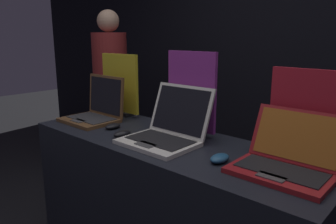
{
  "coord_description": "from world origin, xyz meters",
  "views": [
    {
      "loc": [
        1.06,
        -0.91,
        1.42
      ],
      "look_at": [
        -0.01,
        0.28,
        1.04
      ],
      "focal_mm": 35.0,
      "sensor_mm": 36.0,
      "label": 1
    }
  ],
  "objects_px": {
    "mouse_front": "(113,126)",
    "mouse_back": "(220,158)",
    "promo_stand_front": "(120,86)",
    "promo_stand_middle": "(192,95)",
    "laptop_middle": "(167,130)",
    "person_bystander": "(111,98)",
    "mouse_middle": "(122,133)",
    "laptop_back": "(286,159)",
    "laptop_front": "(96,110)",
    "promo_stand_back": "(308,117)"
  },
  "relations": [
    {
      "from": "mouse_front",
      "to": "mouse_back",
      "type": "height_order",
      "value": "mouse_back"
    },
    {
      "from": "promo_stand_front",
      "to": "promo_stand_middle",
      "type": "xyz_separation_m",
      "value": [
        0.62,
        -0.03,
        0.02
      ]
    },
    {
      "from": "laptop_middle",
      "to": "person_bystander",
      "type": "bearing_deg",
      "value": 152.33
    },
    {
      "from": "mouse_middle",
      "to": "mouse_back",
      "type": "xyz_separation_m",
      "value": [
        0.59,
        0.04,
        0.0
      ]
    },
    {
      "from": "laptop_back",
      "to": "laptop_front",
      "type": "bearing_deg",
      "value": -179.29
    },
    {
      "from": "promo_stand_middle",
      "to": "promo_stand_back",
      "type": "relative_size",
      "value": 1.14
    },
    {
      "from": "mouse_front",
      "to": "promo_stand_back",
      "type": "distance_m",
      "value": 1.04
    },
    {
      "from": "laptop_front",
      "to": "promo_stand_middle",
      "type": "relative_size",
      "value": 0.75
    },
    {
      "from": "promo_stand_middle",
      "to": "mouse_back",
      "type": "relative_size",
      "value": 4.24
    },
    {
      "from": "promo_stand_middle",
      "to": "mouse_back",
      "type": "xyz_separation_m",
      "value": [
        0.35,
        -0.25,
        -0.2
      ]
    },
    {
      "from": "mouse_front",
      "to": "mouse_middle",
      "type": "distance_m",
      "value": 0.17
    },
    {
      "from": "mouse_front",
      "to": "promo_stand_middle",
      "type": "bearing_deg",
      "value": 30.37
    },
    {
      "from": "mouse_middle",
      "to": "promo_stand_back",
      "type": "xyz_separation_m",
      "value": [
        0.84,
        0.33,
        0.17
      ]
    },
    {
      "from": "mouse_middle",
      "to": "mouse_front",
      "type": "bearing_deg",
      "value": 158.56
    },
    {
      "from": "promo_stand_back",
      "to": "person_bystander",
      "type": "relative_size",
      "value": 0.24
    },
    {
      "from": "laptop_middle",
      "to": "mouse_front",
      "type": "bearing_deg",
      "value": -175.04
    },
    {
      "from": "laptop_back",
      "to": "person_bystander",
      "type": "bearing_deg",
      "value": 160.98
    },
    {
      "from": "mouse_back",
      "to": "person_bystander",
      "type": "height_order",
      "value": "person_bystander"
    },
    {
      "from": "promo_stand_front",
      "to": "mouse_front",
      "type": "bearing_deg",
      "value": -47.99
    },
    {
      "from": "laptop_front",
      "to": "mouse_middle",
      "type": "xyz_separation_m",
      "value": [
        0.38,
        -0.11,
        -0.05
      ]
    },
    {
      "from": "laptop_front",
      "to": "mouse_middle",
      "type": "distance_m",
      "value": 0.4
    },
    {
      "from": "mouse_middle",
      "to": "promo_stand_back",
      "type": "relative_size",
      "value": 0.28
    },
    {
      "from": "mouse_front",
      "to": "person_bystander",
      "type": "distance_m",
      "value": 1.18
    },
    {
      "from": "mouse_back",
      "to": "promo_stand_back",
      "type": "xyz_separation_m",
      "value": [
        0.25,
        0.29,
        0.17
      ]
    },
    {
      "from": "promo_stand_front",
      "to": "promo_stand_back",
      "type": "xyz_separation_m",
      "value": [
        1.22,
        0.01,
        -0.01
      ]
    },
    {
      "from": "laptop_front",
      "to": "person_bystander",
      "type": "relative_size",
      "value": 0.2
    },
    {
      "from": "laptop_front",
      "to": "mouse_front",
      "type": "height_order",
      "value": "laptop_front"
    },
    {
      "from": "promo_stand_back",
      "to": "person_bystander",
      "type": "bearing_deg",
      "value": 166.51
    },
    {
      "from": "promo_stand_front",
      "to": "person_bystander",
      "type": "xyz_separation_m",
      "value": [
        -0.7,
        0.47,
        -0.23
      ]
    },
    {
      "from": "mouse_front",
      "to": "promo_stand_front",
      "type": "xyz_separation_m",
      "value": [
        -0.23,
        0.25,
        0.18
      ]
    },
    {
      "from": "promo_stand_front",
      "to": "promo_stand_middle",
      "type": "relative_size",
      "value": 0.91
    },
    {
      "from": "mouse_front",
      "to": "promo_stand_back",
      "type": "bearing_deg",
      "value": 15.08
    },
    {
      "from": "mouse_front",
      "to": "mouse_middle",
      "type": "bearing_deg",
      "value": -21.44
    },
    {
      "from": "person_bystander",
      "to": "mouse_middle",
      "type": "bearing_deg",
      "value": -35.97
    },
    {
      "from": "mouse_back",
      "to": "laptop_front",
      "type": "bearing_deg",
      "value": 175.79
    },
    {
      "from": "laptop_back",
      "to": "promo_stand_back",
      "type": "relative_size",
      "value": 0.95
    },
    {
      "from": "laptop_back",
      "to": "person_bystander",
      "type": "height_order",
      "value": "person_bystander"
    },
    {
      "from": "promo_stand_back",
      "to": "mouse_middle",
      "type": "bearing_deg",
      "value": -158.61
    },
    {
      "from": "laptop_middle",
      "to": "mouse_back",
      "type": "distance_m",
      "value": 0.36
    },
    {
      "from": "mouse_front",
      "to": "promo_stand_middle",
      "type": "relative_size",
      "value": 0.23
    },
    {
      "from": "promo_stand_front",
      "to": "mouse_middle",
      "type": "height_order",
      "value": "promo_stand_front"
    },
    {
      "from": "laptop_front",
      "to": "promo_stand_front",
      "type": "height_order",
      "value": "promo_stand_front"
    },
    {
      "from": "laptop_middle",
      "to": "promo_stand_back",
      "type": "relative_size",
      "value": 0.94
    },
    {
      "from": "promo_stand_front",
      "to": "laptop_middle",
      "type": "height_order",
      "value": "promo_stand_front"
    },
    {
      "from": "promo_stand_front",
      "to": "laptop_back",
      "type": "bearing_deg",
      "value": -8.82
    },
    {
      "from": "person_bystander",
      "to": "mouse_front",
      "type": "bearing_deg",
      "value": -37.99
    },
    {
      "from": "laptop_front",
      "to": "mouse_back",
      "type": "relative_size",
      "value": 3.18
    },
    {
      "from": "laptop_front",
      "to": "laptop_back",
      "type": "bearing_deg",
      "value": 0.71
    },
    {
      "from": "promo_stand_front",
      "to": "laptop_back",
      "type": "height_order",
      "value": "promo_stand_front"
    },
    {
      "from": "mouse_front",
      "to": "laptop_back",
      "type": "bearing_deg",
      "value": 3.78
    }
  ]
}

